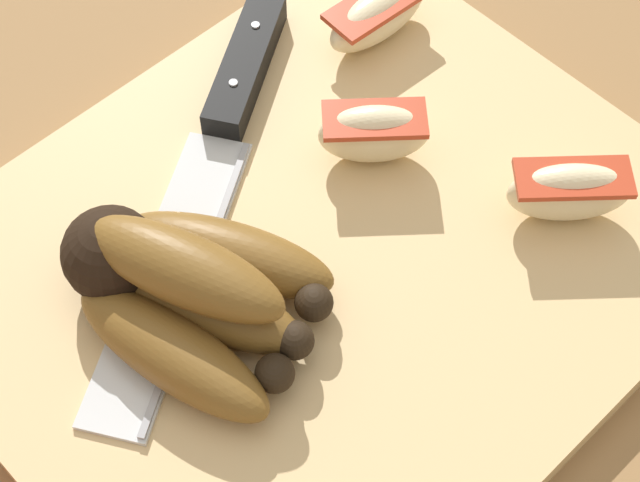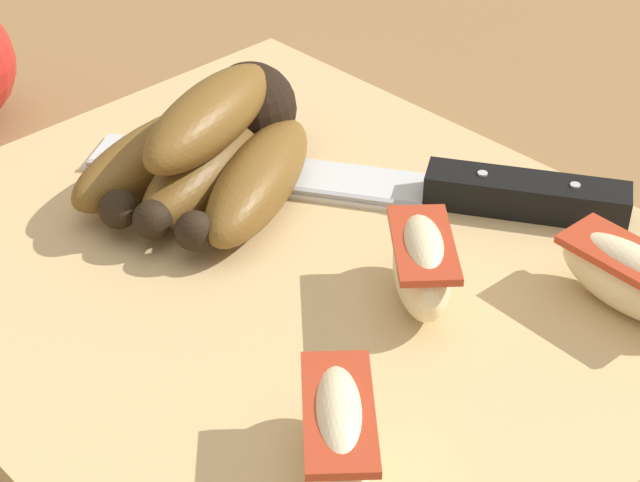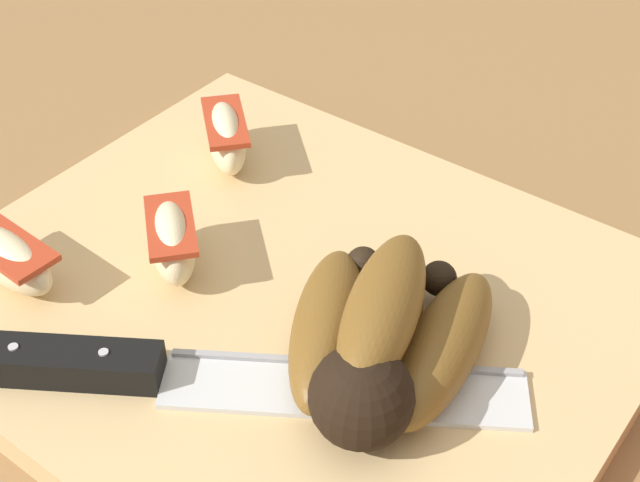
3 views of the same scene
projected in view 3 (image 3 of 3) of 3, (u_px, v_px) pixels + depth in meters
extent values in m
plane|color=olive|center=(281.00, 309.00, 0.51)|extent=(6.00, 6.00, 0.00)
cube|color=tan|center=(293.00, 299.00, 0.50)|extent=(0.37, 0.32, 0.02)
sphere|color=black|center=(361.00, 397.00, 0.40)|extent=(0.05, 0.05, 0.05)
ellipsoid|color=brown|center=(441.00, 349.00, 0.43)|extent=(0.06, 0.12, 0.03)
sphere|color=black|center=(439.00, 278.00, 0.47)|extent=(0.02, 0.02, 0.02)
ellipsoid|color=brown|center=(383.00, 338.00, 0.44)|extent=(0.07, 0.12, 0.03)
sphere|color=black|center=(404.00, 271.00, 0.48)|extent=(0.02, 0.02, 0.02)
ellipsoid|color=brown|center=(327.00, 327.00, 0.45)|extent=(0.08, 0.12, 0.03)
sphere|color=black|center=(363.00, 264.00, 0.48)|extent=(0.02, 0.02, 0.02)
ellipsoid|color=brown|center=(383.00, 308.00, 0.42)|extent=(0.07, 0.11, 0.03)
cube|color=silver|center=(344.00, 390.00, 0.43)|extent=(0.17, 0.13, 0.00)
cube|color=#99999E|center=(346.00, 363.00, 0.44)|extent=(0.15, 0.10, 0.00)
cube|color=black|center=(62.00, 363.00, 0.44)|extent=(0.10, 0.07, 0.02)
cylinder|color=#B2B2B7|center=(13.00, 347.00, 0.43)|extent=(0.01, 0.01, 0.00)
cylinder|color=#B2B2B7|center=(103.00, 352.00, 0.43)|extent=(0.00, 0.01, 0.00)
ellipsoid|color=beige|center=(173.00, 243.00, 0.49)|extent=(0.06, 0.06, 0.04)
cube|color=#B2381E|center=(170.00, 225.00, 0.48)|extent=(0.06, 0.06, 0.00)
ellipsoid|color=beige|center=(226.00, 138.00, 0.57)|extent=(0.06, 0.06, 0.04)
cube|color=#B2381E|center=(225.00, 122.00, 0.56)|extent=(0.06, 0.06, 0.00)
ellipsoid|color=beige|center=(9.00, 259.00, 0.49)|extent=(0.07, 0.03, 0.03)
cube|color=#B2381E|center=(4.00, 245.00, 0.48)|extent=(0.07, 0.03, 0.00)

